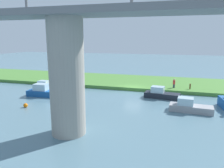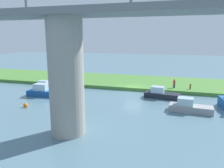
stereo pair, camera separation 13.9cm
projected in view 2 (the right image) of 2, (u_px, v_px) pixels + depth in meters
The scene contains 11 objects.
ground_plane at pixel (133, 91), 33.82m from camera, with size 160.00×160.00×0.00m, color slate.
grassy_bank at pixel (140, 82), 39.39m from camera, with size 80.00×12.00×0.50m, color #4C8438.
bridge_pylon at pixel (66, 78), 18.01m from camera, with size 2.86×2.86×9.57m, color #9E998E.
bridge_span at pixel (63, 10), 16.95m from camera, with size 67.78×4.30×3.25m.
person_on_bank at pixel (174, 83), 33.67m from camera, with size 0.48×0.48×1.39m.
mooring_post at pixel (190, 86), 32.88m from camera, with size 0.20×0.20×0.80m, color brown.
riverboat_paddlewheel at pixel (46, 86), 34.90m from camera, with size 4.16×1.52×1.38m.
houseboat_blue at pixel (161, 94), 29.87m from camera, with size 4.78×2.13×1.54m.
motorboat_red at pixel (189, 107), 24.36m from camera, with size 4.68×1.94×1.53m.
motorboat_white at pixel (45, 92), 31.01m from camera, with size 5.25×2.23×1.71m.
marker_buoy at pixel (26, 105), 25.93m from camera, with size 0.50×0.50×0.50m, color orange.
Camera 2 is at (-6.54, 32.39, 7.95)m, focal length 35.62 mm.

